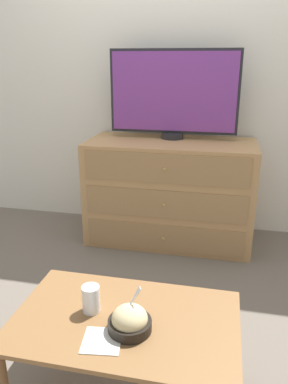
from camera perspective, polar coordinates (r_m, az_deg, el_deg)
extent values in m
plane|color=#70665B|center=(3.46, 2.89, -4.48)|extent=(12.00, 12.00, 0.00)
cube|color=white|center=(3.19, 3.38, 17.60)|extent=(12.00, 0.05, 2.60)
cube|color=tan|center=(3.00, 3.97, 0.06)|extent=(1.29, 0.58, 0.82)
cube|color=#A1794C|center=(2.84, 2.98, -7.06)|extent=(1.19, 0.01, 0.22)
sphere|color=tan|center=(2.83, 2.96, -7.11)|extent=(0.02, 0.02, 0.02)
cube|color=#A1794C|center=(2.73, 3.08, -1.94)|extent=(1.19, 0.01, 0.22)
sphere|color=tan|center=(2.72, 3.06, -1.99)|extent=(0.02, 0.02, 0.02)
cube|color=#A1794C|center=(2.64, 3.18, 3.56)|extent=(1.19, 0.01, 0.22)
sphere|color=tan|center=(2.64, 3.16, 3.52)|extent=(0.02, 0.02, 0.02)
cylinder|color=#232328|center=(3.00, 4.36, 8.56)|extent=(0.17, 0.17, 0.05)
cube|color=#232328|center=(2.96, 4.55, 14.97)|extent=(0.99, 0.04, 0.62)
cube|color=#7A3893|center=(2.94, 4.49, 14.93)|extent=(0.95, 0.01, 0.58)
cube|color=olive|center=(1.62, -2.91, -18.97)|extent=(0.92, 0.57, 0.02)
cylinder|color=brown|center=(2.06, -12.95, -17.17)|extent=(0.04, 0.04, 0.39)
cylinder|color=brown|center=(1.91, 12.59, -20.44)|extent=(0.04, 0.04, 0.39)
cylinder|color=black|center=(1.55, -2.18, -19.60)|extent=(0.17, 0.17, 0.04)
ellipsoid|color=beige|center=(1.53, -2.20, -18.72)|extent=(0.14, 0.14, 0.11)
cube|color=white|center=(1.52, -2.36, -17.11)|extent=(0.08, 0.04, 0.13)
cube|color=white|center=(1.49, -0.92, -14.93)|extent=(0.03, 0.03, 0.03)
cylinder|color=beige|center=(1.65, -8.17, -16.43)|extent=(0.07, 0.07, 0.07)
cylinder|color=white|center=(1.64, -8.20, -15.81)|extent=(0.08, 0.08, 0.12)
cube|color=white|center=(1.52, -6.42, -21.59)|extent=(0.16, 0.16, 0.00)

